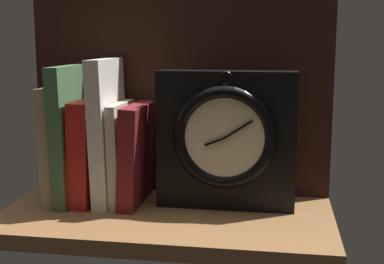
% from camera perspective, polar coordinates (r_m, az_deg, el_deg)
% --- Properties ---
extents(ground_plane, '(0.54, 0.27, 0.03)m').
position_cam_1_polar(ground_plane, '(0.89, -2.90, -9.40)').
color(ground_plane, brown).
extents(back_panel, '(0.54, 0.01, 0.35)m').
position_cam_1_polar(back_panel, '(0.97, -1.35, 3.81)').
color(back_panel, black).
rests_on(back_panel, ground_plane).
extents(book_tan_shortstories, '(0.02, 0.14, 0.20)m').
position_cam_1_polar(book_tan_shortstories, '(0.96, -14.07, -1.17)').
color(book_tan_shortstories, tan).
rests_on(book_tan_shortstories, ground_plane).
extents(book_green_romantic, '(0.03, 0.15, 0.24)m').
position_cam_1_polar(book_green_romantic, '(0.95, -12.76, -0.17)').
color(book_green_romantic, '#476B44').
rests_on(book_green_romantic, ground_plane).
extents(book_red_requiem, '(0.04, 0.14, 0.18)m').
position_cam_1_polar(book_red_requiem, '(0.94, -10.88, -1.96)').
color(book_red_requiem, red).
rests_on(book_red_requiem, ground_plane).
extents(book_white_catcher, '(0.03, 0.14, 0.25)m').
position_cam_1_polar(book_white_catcher, '(0.92, -9.03, 0.08)').
color(book_white_catcher, silver).
rests_on(book_white_catcher, ground_plane).
extents(book_cream_twain, '(0.02, 0.12, 0.17)m').
position_cam_1_polar(book_cream_twain, '(0.92, -7.54, -2.23)').
color(book_cream_twain, beige).
rests_on(book_cream_twain, ground_plane).
extents(book_maroon_dawkins, '(0.04, 0.14, 0.17)m').
position_cam_1_polar(book_maroon_dawkins, '(0.92, -5.99, -2.38)').
color(book_maroon_dawkins, maroon).
rests_on(book_maroon_dawkins, ground_plane).
extents(framed_clock, '(0.23, 0.06, 0.23)m').
position_cam_1_polar(framed_clock, '(0.88, 3.65, -0.81)').
color(framed_clock, black).
rests_on(framed_clock, ground_plane).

